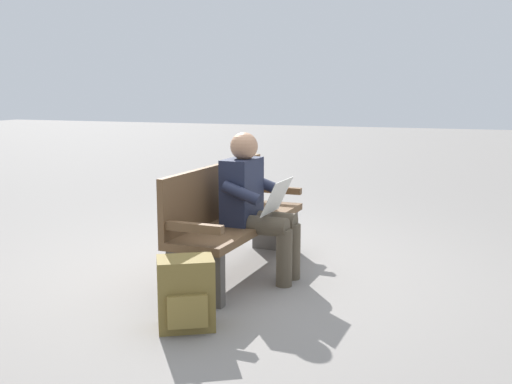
{
  "coord_description": "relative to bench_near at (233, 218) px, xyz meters",
  "views": [
    {
      "loc": [
        4.53,
        1.79,
        1.52
      ],
      "look_at": [
        0.05,
        0.15,
        0.7
      ],
      "focal_mm": 42.42,
      "sensor_mm": 36.0,
      "label": 1
    }
  ],
  "objects": [
    {
      "name": "bench_near",
      "position": [
        0.0,
        0.0,
        0.0
      ],
      "size": [
        1.82,
        0.55,
        0.9
      ],
      "rotation": [
        0.0,
        0.0,
        -0.04
      ],
      "color": "brown",
      "rests_on": "ground"
    },
    {
      "name": "person_seated",
      "position": [
        0.1,
        0.23,
        0.17
      ],
      "size": [
        0.58,
        0.58,
        1.18
      ],
      "rotation": [
        0.0,
        0.0,
        -0.04
      ],
      "color": "#1E2338",
      "rests_on": "ground"
    },
    {
      "name": "ground_plane",
      "position": [
        0.0,
        0.07,
        -0.46
      ],
      "size": [
        40.0,
        40.0,
        0.0
      ],
      "primitive_type": "plane",
      "color": "gray"
    },
    {
      "name": "backpack",
      "position": [
        1.23,
        0.18,
        -0.23
      ],
      "size": [
        0.41,
        0.44,
        0.46
      ],
      "rotation": [
        0.0,
        0.0,
        5.24
      ],
      "color": "brown",
      "rests_on": "ground"
    }
  ]
}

